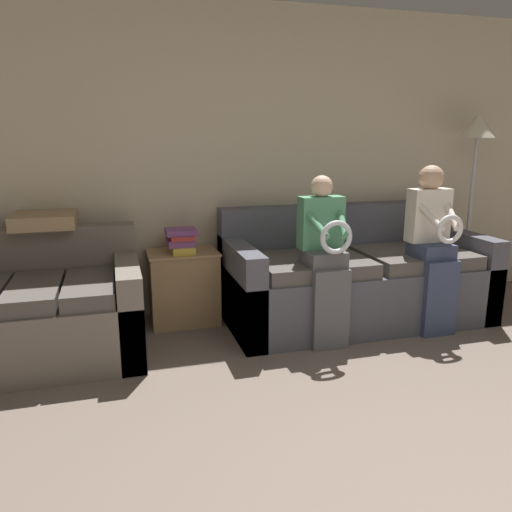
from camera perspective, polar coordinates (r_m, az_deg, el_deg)
wall_back at (r=4.36m, az=1.23°, el=10.65°), size 7.95×0.06×2.55m
couch_main at (r=4.22m, az=11.16°, el=-2.62°), size 2.13×0.95×0.92m
couch_side at (r=3.77m, az=-23.45°, el=-5.91°), size 1.35×0.99×0.84m
child_left_seated at (r=3.60m, az=7.90°, el=0.19°), size 0.32×0.37×1.22m
child_right_seated at (r=4.04m, az=19.59°, el=1.56°), size 0.33×0.38×1.28m
side_shelf at (r=4.11m, az=-8.27°, el=-3.41°), size 0.56×0.42×0.59m
book_stack at (r=4.01m, az=-8.53°, el=1.80°), size 0.24×0.30×0.19m
floor_lamp at (r=4.96m, az=23.91°, el=11.76°), size 0.32×0.32×1.70m
throw_pillow at (r=3.98m, az=-23.00°, el=3.80°), size 0.44×0.44×0.10m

